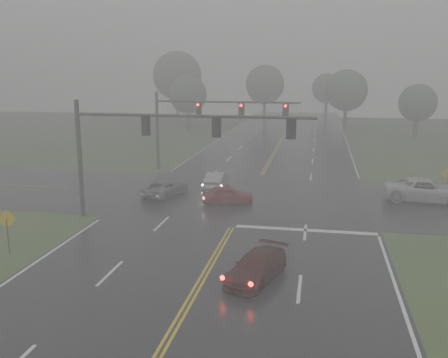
% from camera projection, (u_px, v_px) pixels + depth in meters
% --- Properties ---
extents(ground, '(180.00, 180.00, 0.00)m').
position_uv_depth(ground, '(161.00, 351.00, 17.31)').
color(ground, '#2E471E').
rests_on(ground, ground).
extents(main_road, '(18.00, 160.00, 0.02)m').
position_uv_depth(main_road, '(246.00, 203.00, 36.49)').
color(main_road, black).
rests_on(main_road, ground).
extents(cross_street, '(120.00, 14.00, 0.02)m').
position_uv_depth(cross_street, '(250.00, 196.00, 38.41)').
color(cross_street, black).
rests_on(cross_street, ground).
extents(stop_bar, '(8.50, 0.50, 0.01)m').
position_uv_depth(stop_bar, '(305.00, 230.00, 30.29)').
color(stop_bar, silver).
rests_on(stop_bar, ground).
extents(sedan_maroon, '(2.98, 4.66, 1.26)m').
position_uv_depth(sedan_maroon, '(256.00, 280.00, 23.22)').
color(sedan_maroon, '#330B09').
rests_on(sedan_maroon, ground).
extents(sedan_red, '(4.07, 2.57, 1.29)m').
position_uv_depth(sedan_red, '(227.00, 204.00, 36.35)').
color(sedan_red, maroon).
rests_on(sedan_red, ground).
extents(sedan_silver, '(1.53, 4.19, 1.37)m').
position_uv_depth(sedan_silver, '(217.00, 188.00, 41.05)').
color(sedan_silver, '#93959A').
rests_on(sedan_silver, ground).
extents(car_grey, '(3.11, 4.94, 1.27)m').
position_uv_depth(car_grey, '(166.00, 196.00, 38.56)').
color(car_grey, '#5B5D63').
rests_on(car_grey, ground).
extents(pickup_white, '(6.39, 3.45, 1.71)m').
position_uv_depth(pickup_white, '(426.00, 202.00, 36.90)').
color(pickup_white, silver).
rests_on(pickup_white, ground).
extents(signal_gantry_near, '(15.30, 0.34, 7.70)m').
position_uv_depth(signal_gantry_near, '(149.00, 137.00, 31.29)').
color(signal_gantry_near, black).
rests_on(signal_gantry_near, ground).
extents(signal_gantry_far, '(13.70, 0.38, 7.52)m').
position_uv_depth(signal_gantry_far, '(200.00, 116.00, 46.77)').
color(signal_gantry_far, black).
rests_on(signal_gantry_far, ground).
extents(sign_diamond_west, '(1.01, 0.25, 2.46)m').
position_uv_depth(sign_diamond_west, '(7.00, 224.00, 26.07)').
color(sign_diamond_west, black).
rests_on(sign_diamond_west, ground).
extents(sign_diamond_east, '(1.03, 0.11, 2.47)m').
position_uv_depth(sign_diamond_east, '(448.00, 177.00, 37.39)').
color(sign_diamond_east, black).
rests_on(sign_diamond_east, ground).
extents(tree_nw_a, '(5.93, 5.93, 8.70)m').
position_uv_depth(tree_nw_a, '(188.00, 95.00, 77.46)').
color(tree_nw_a, '#30271F').
rests_on(tree_nw_a, ground).
extents(tree_ne_a, '(6.54, 6.54, 9.61)m').
position_uv_depth(tree_ne_a, '(347.00, 90.00, 78.49)').
color(tree_ne_a, '#30271F').
rests_on(tree_ne_a, ground).
extents(tree_n_mid, '(7.10, 7.10, 10.43)m').
position_uv_depth(tree_n_mid, '(265.00, 84.00, 91.14)').
color(tree_n_mid, '#30271F').
rests_on(tree_n_mid, ground).
extents(tree_e_near, '(5.21, 5.21, 7.65)m').
position_uv_depth(tree_e_near, '(418.00, 103.00, 69.02)').
color(tree_e_near, '#30271F').
rests_on(tree_e_near, ground).
extents(tree_nw_b, '(8.73, 8.73, 12.82)m').
position_uv_depth(tree_nw_b, '(177.00, 76.00, 89.70)').
color(tree_nw_b, '#30271F').
rests_on(tree_nw_b, ground).
extents(tree_n_far, '(6.02, 6.02, 8.85)m').
position_uv_depth(tree_n_far, '(327.00, 88.00, 100.28)').
color(tree_n_far, '#30271F').
rests_on(tree_n_far, ground).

